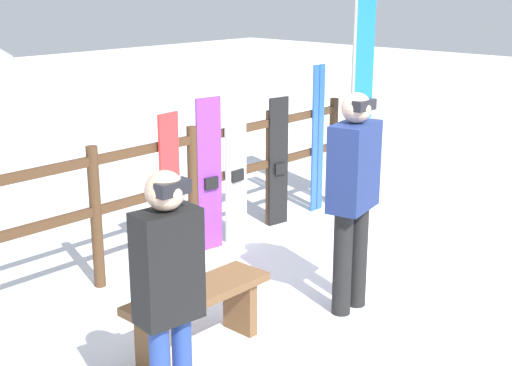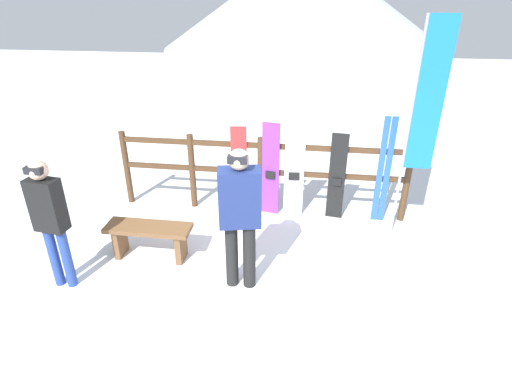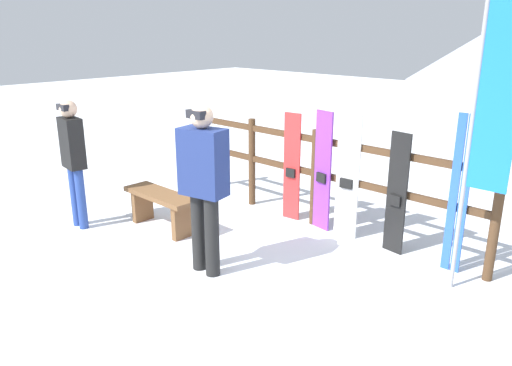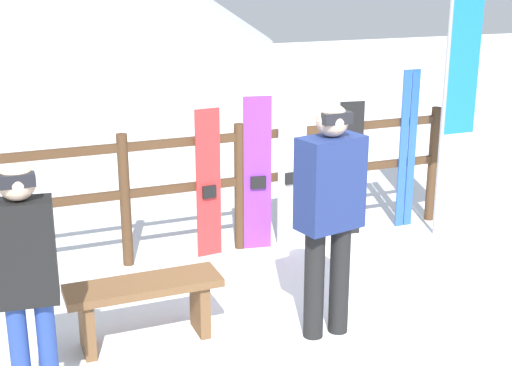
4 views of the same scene
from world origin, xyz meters
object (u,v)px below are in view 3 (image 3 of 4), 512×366
Objects in this scene: snowboard_red at (292,167)px; person_navy at (203,179)px; person_black at (73,153)px; snowboard_purple at (323,172)px; snowboard_white at (348,177)px; snowboard_black_stripe at (397,194)px; rental_flag at (490,102)px; ski_pair_blue at (459,195)px; bench at (161,203)px.

person_navy is at bearing -79.58° from snowboard_red.
person_black is 3.15m from snowboard_purple.
snowboard_black_stripe is at bearing -0.01° from snowboard_white.
rental_flag is at bearing -9.74° from snowboard_purple.
person_navy is at bearing -95.28° from snowboard_purple.
ski_pair_blue is 1.12m from rental_flag.
ski_pair_blue reaches higher than snowboard_purple.
person_navy reaches higher than bench.
ski_pair_blue is at bearing 0.14° from snowboard_white.
snowboard_red is at bearing -179.99° from snowboard_purple.
snowboard_red is 0.47× the size of rental_flag.
rental_flag is (1.63, -0.34, 1.11)m from snowboard_white.
snowboard_red is 1.53m from snowboard_black_stripe.
person_black is 1.17× the size of snowboard_black_stripe.
rental_flag reaches higher than snowboard_red.
ski_pair_blue reaches higher than person_black.
snowboard_purple is at bearing 170.26° from rental_flag.
ski_pair_blue reaches higher than snowboard_red.
person_black is at bearing -157.67° from rental_flag.
rental_flag is at bearing 17.28° from bench.
ski_pair_blue is (3.19, 1.43, 0.50)m from bench.
ski_pair_blue is at bearing 0.09° from snowboard_red.
rental_flag is (4.32, 1.77, 0.89)m from person_black.
snowboard_black_stripe is at bearing -179.71° from ski_pair_blue.
snowboard_purple is 0.37m from snowboard_white.
snowboard_red is (-0.33, 1.82, -0.31)m from person_navy.
snowboard_purple is (1.48, 1.43, 0.41)m from bench.
snowboard_red is at bearing 55.63° from bench.
person_navy is 1.87m from snowboard_red.
bench is 3.95m from rental_flag.
rental_flag reaches higher than bench.
snowboard_purple is 1.00× the size of snowboard_white.
snowboard_black_stripe is 1.56m from rental_flag.
bench is 0.75× the size of snowboard_purple.
snowboard_red reaches higher than snowboard_black_stripe.
rental_flag reaches higher than snowboard_white.
snowboard_purple is (0.17, 1.82, -0.27)m from person_navy.
snowboard_red is at bearing 100.42° from person_navy.
person_navy is (2.15, 0.30, 0.05)m from person_black.
rental_flag is at bearing 34.14° from person_navy.
person_black is at bearing -152.22° from ski_pair_blue.
snowboard_black_stripe is (3.34, 2.12, -0.28)m from person_black.
person_black is 0.54× the size of rental_flag.
person_black is at bearing -147.65° from snowboard_black_stripe.
snowboard_purple reaches higher than bench.
ski_pair_blue is at bearing 0.29° from snowboard_black_stripe.
person_black is 1.07× the size of snowboard_white.
person_navy is at bearing -135.94° from ski_pair_blue.
person_navy reaches higher than snowboard_purple.
snowboard_red is 0.50m from snowboard_purple.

